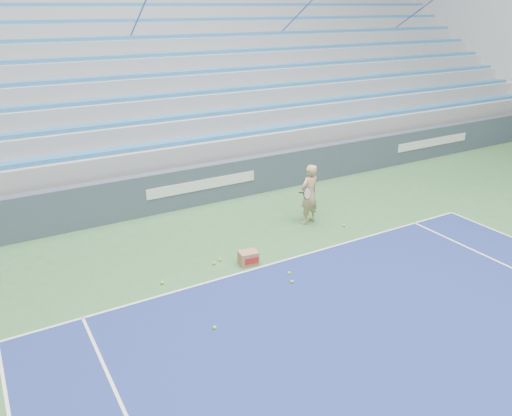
{
  "coord_description": "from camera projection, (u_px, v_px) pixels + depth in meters",
  "views": [
    {
      "loc": [
        -5.2,
        3.92,
        5.16
      ],
      "look_at": [
        -0.27,
        12.38,
        1.15
      ],
      "focal_mm": 35.0,
      "sensor_mm": 36.0,
      "label": 1
    }
  ],
  "objects": [
    {
      "name": "tennis_ball_6",
      "position": [
        344.0,
        225.0,
        12.48
      ],
      "size": [
        0.07,
        0.07,
        0.07
      ],
      "primitive_type": "sphere",
      "color": "#BAE92F",
      "rests_on": "ground"
    },
    {
      "name": "tennis_ball_1",
      "position": [
        246.0,
        266.0,
        10.55
      ],
      "size": [
        0.07,
        0.07,
        0.07
      ],
      "primitive_type": "sphere",
      "color": "#BAE92F",
      "rests_on": "ground"
    },
    {
      "name": "tennis_ball_3",
      "position": [
        214.0,
        263.0,
        10.66
      ],
      "size": [
        0.07,
        0.07,
        0.07
      ],
      "primitive_type": "sphere",
      "color": "#BAE92F",
      "rests_on": "ground"
    },
    {
      "name": "tennis_ball_4",
      "position": [
        289.0,
        273.0,
        10.26
      ],
      "size": [
        0.07,
        0.07,
        0.07
      ],
      "primitive_type": "sphere",
      "color": "#BAE92F",
      "rests_on": "ground"
    },
    {
      "name": "bleachers",
      "position": [
        132.0,
        90.0,
        17.63
      ],
      "size": [
        31.0,
        9.15,
        7.3
      ],
      "color": "#989AA0",
      "rests_on": "ground"
    },
    {
      "name": "tennis_player",
      "position": [
        309.0,
        194.0,
        12.43
      ],
      "size": [
        0.92,
        0.86,
        1.54
      ],
      "color": "tan",
      "rests_on": "ground"
    },
    {
      "name": "tennis_ball_5",
      "position": [
        220.0,
        260.0,
        10.8
      ],
      "size": [
        0.07,
        0.07,
        0.07
      ],
      "primitive_type": "sphere",
      "color": "#BAE92F",
      "rests_on": "ground"
    },
    {
      "name": "tennis_ball_7",
      "position": [
        292.0,
        282.0,
        9.94
      ],
      "size": [
        0.07,
        0.07,
        0.07
      ],
      "primitive_type": "sphere",
      "color": "#BAE92F",
      "rests_on": "ground"
    },
    {
      "name": "tennis_ball_2",
      "position": [
        215.0,
        328.0,
        8.53
      ],
      "size": [
        0.07,
        0.07,
        0.07
      ],
      "primitive_type": "sphere",
      "color": "#BAE92F",
      "rests_on": "ground"
    },
    {
      "name": "ball_box",
      "position": [
        248.0,
        258.0,
        10.63
      ],
      "size": [
        0.43,
        0.35,
        0.29
      ],
      "color": "#A06F4D",
      "rests_on": "ground"
    },
    {
      "name": "tennis_ball_0",
      "position": [
        162.0,
        283.0,
        9.9
      ],
      "size": [
        0.07,
        0.07,
        0.07
      ],
      "primitive_type": "sphere",
      "color": "#BAE92F",
      "rests_on": "ground"
    },
    {
      "name": "sponsor_barrier",
      "position": [
        201.0,
        185.0,
        13.74
      ],
      "size": [
        30.0,
        0.32,
        1.1
      ],
      "color": "#3A4859",
      "rests_on": "ground"
    }
  ]
}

